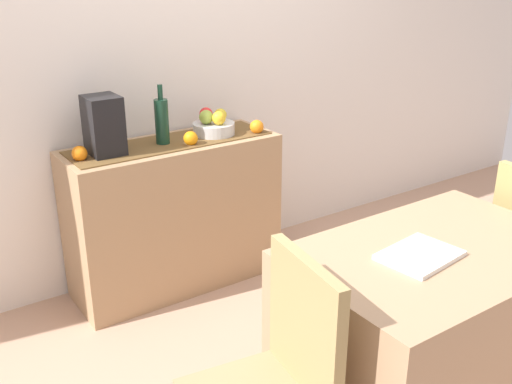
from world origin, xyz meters
name	(u,v)px	position (x,y,z in m)	size (l,w,h in m)	color
ground_plane	(306,351)	(0.00, 0.00, -0.01)	(6.40, 6.40, 0.02)	tan
room_wall_rear	(178,34)	(0.00, 1.18, 1.35)	(6.40, 0.06, 2.70)	silver
sideboard_console	(175,215)	(-0.21, 0.92, 0.42)	(1.15, 0.42, 0.83)	tan
table_runner	(171,142)	(-0.21, 0.92, 0.83)	(1.08, 0.32, 0.01)	brown
fruit_bowl	(214,128)	(0.06, 0.92, 0.87)	(0.23, 0.23, 0.06)	silver
apple_right	(206,117)	(0.01, 0.92, 0.94)	(0.08, 0.08, 0.08)	#8EA73B
apple_front	(219,118)	(0.06, 0.87, 0.94)	(0.07, 0.07, 0.07)	gold
apple_rear	(220,115)	(0.11, 0.93, 0.94)	(0.07, 0.07, 0.07)	gold
apple_left	(206,114)	(0.05, 0.99, 0.94)	(0.07, 0.07, 0.07)	red
wine_bottle	(162,121)	(-0.25, 0.92, 0.96)	(0.07, 0.07, 0.31)	#163625
coffee_maker	(104,126)	(-0.56, 0.92, 0.98)	(0.16, 0.18, 0.29)	black
orange_loose_mid	(191,138)	(-0.14, 0.82, 0.87)	(0.08, 0.08, 0.08)	orange
orange_loose_far	(257,127)	(0.27, 0.81, 0.87)	(0.08, 0.08, 0.08)	orange
orange_loose_end	(80,153)	(-0.70, 0.90, 0.87)	(0.07, 0.07, 0.07)	orange
dining_table	(427,333)	(0.13, -0.58, 0.37)	(1.09, 0.71, 0.74)	tan
open_book	(420,255)	(0.02, -0.58, 0.75)	(0.28, 0.21, 0.02)	white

